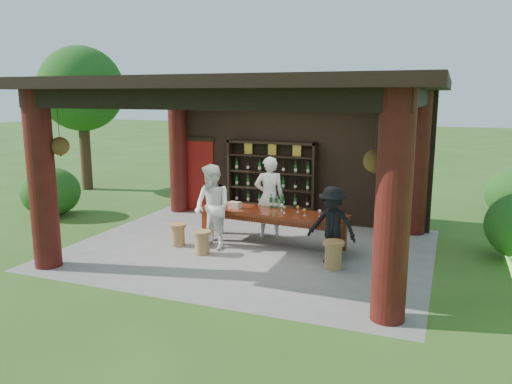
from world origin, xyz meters
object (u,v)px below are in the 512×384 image
(tasting_table, at_px, (272,216))
(stool_near_right, at_px, (333,254))
(guest_man, at_px, (332,225))
(stool_near_left, at_px, (202,242))
(host, at_px, (269,197))
(napkin_basket, at_px, (235,205))
(stool_far_left, at_px, (178,234))
(guest_woman, at_px, (212,207))
(wine_shelf, at_px, (271,181))

(tasting_table, height_order, stool_near_right, tasting_table)
(guest_man, bearing_deg, stool_near_left, -161.81)
(stool_near_right, distance_m, host, 2.55)
(guest_man, bearing_deg, stool_near_right, -62.60)
(stool_near_right, bearing_deg, tasting_table, 147.17)
(stool_near_left, bearing_deg, napkin_basket, 76.84)
(stool_near_left, height_order, stool_far_left, same)
(guest_woman, height_order, napkin_basket, guest_woman)
(wine_shelf, distance_m, guest_man, 3.49)
(tasting_table, bearing_deg, wine_shelf, 110.37)
(guest_woman, bearing_deg, host, 82.74)
(tasting_table, bearing_deg, napkin_basket, -177.29)
(stool_near_left, xyz_separation_m, guest_woman, (0.02, 0.45, 0.64))
(stool_near_right, bearing_deg, guest_woman, 172.93)
(guest_man, bearing_deg, wine_shelf, 137.65)
(wine_shelf, bearing_deg, guest_man, -50.69)
(stool_far_left, bearing_deg, wine_shelf, 68.20)
(guest_woman, distance_m, guest_man, 2.56)
(tasting_table, distance_m, guest_woman, 1.32)
(wine_shelf, distance_m, stool_near_left, 3.26)
(stool_near_left, distance_m, guest_woman, 0.78)
(wine_shelf, relative_size, guest_woman, 1.31)
(host, bearing_deg, stool_far_left, 16.85)
(wine_shelf, bearing_deg, guest_woman, -97.36)
(stool_near_left, relative_size, napkin_basket, 1.87)
(guest_woman, relative_size, napkin_basket, 6.87)
(stool_far_left, height_order, guest_woman, guest_woman)
(stool_far_left, xyz_separation_m, guest_woman, (0.78, 0.12, 0.64))
(stool_far_left, bearing_deg, guest_man, 2.09)
(wine_shelf, distance_m, host, 1.49)
(host, bearing_deg, stool_near_left, 39.69)
(stool_far_left, distance_m, napkin_basket, 1.38)
(guest_woman, xyz_separation_m, guest_man, (2.55, -0.00, -0.14))
(wine_shelf, relative_size, guest_man, 1.55)
(stool_far_left, bearing_deg, guest_woman, 8.87)
(wine_shelf, bearing_deg, host, -72.14)
(host, distance_m, guest_man, 2.18)
(stool_near_left, bearing_deg, guest_man, 9.85)
(host, distance_m, guest_woman, 1.51)
(stool_far_left, relative_size, napkin_basket, 1.87)
(stool_near_left, bearing_deg, stool_near_right, 2.48)
(tasting_table, xyz_separation_m, guest_man, (1.46, -0.68, 0.12))
(stool_near_left, xyz_separation_m, guest_man, (2.58, 0.45, 0.49))
(guest_woman, bearing_deg, tasting_table, 56.85)
(stool_near_left, bearing_deg, stool_far_left, 156.58)
(stool_near_right, distance_m, guest_woman, 2.76)
(wine_shelf, relative_size, napkin_basket, 8.98)
(stool_near_left, height_order, stool_near_right, stool_near_right)
(stool_near_right, relative_size, guest_man, 0.36)
(guest_man, distance_m, napkin_basket, 2.41)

